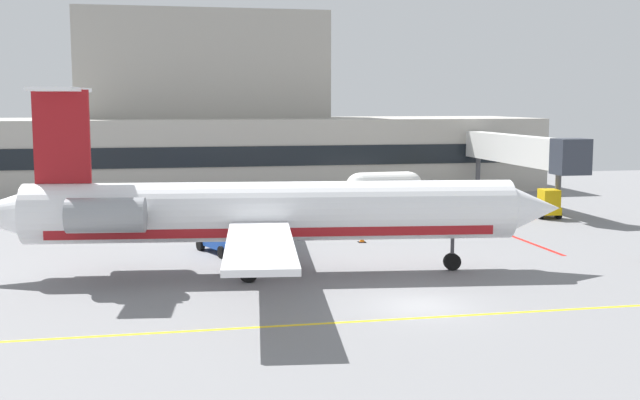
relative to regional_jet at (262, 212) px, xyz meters
The scene contains 9 objects.
ground 10.38m from the regional_jet, 53.71° to the right, with size 120.00×120.00×0.11m.
terminal_building 40.20m from the regional_jet, 89.89° to the left, with size 64.57×15.64×17.74m.
jet_bridge_west 32.72m from the regional_jet, 41.14° to the left, with size 2.40×19.63×6.12m.
regional_jet is the anchor object (origin of this frame).
baggage_tug 6.22m from the regional_jet, 104.37° to the left, with size 2.91×4.34×2.27m.
pushback_tractor 28.66m from the regional_jet, 33.24° to the left, with size 2.10×4.24×2.22m.
fuel_tank 29.13m from the regional_jet, 61.40° to the left, with size 6.90×2.80×2.82m.
safety_cone_alpha 7.67m from the regional_jet, 87.58° to the left, with size 0.47×0.47×0.55m.
safety_cone_bravo 11.13m from the regional_jet, 46.87° to the left, with size 0.47×0.47×0.55m.
Camera 1 is at (-11.08, -32.19, 8.82)m, focal length 44.75 mm.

